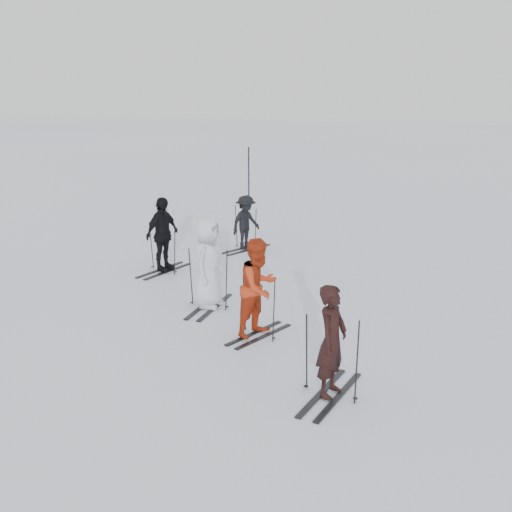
{
  "coord_description": "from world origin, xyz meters",
  "views": [
    {
      "loc": [
        3.91,
        -11.74,
        4.72
      ],
      "look_at": [
        0.0,
        1.0,
        1.0
      ],
      "focal_mm": 45.0,
      "sensor_mm": 36.0,
      "label": 1
    }
  ],
  "objects_px": {
    "skier_grey": "(208,264)",
    "piste_marker": "(249,178)",
    "skier_uphill_left": "(162,235)",
    "skier_near_dark": "(332,343)",
    "skier_uphill_far": "(246,223)",
    "skier_red": "(259,289)"
  },
  "relations": [
    {
      "from": "skier_uphill_far",
      "to": "skier_uphill_left",
      "type": "bearing_deg",
      "value": -179.5
    },
    {
      "from": "skier_red",
      "to": "skier_grey",
      "type": "bearing_deg",
      "value": 74.64
    },
    {
      "from": "skier_near_dark",
      "to": "skier_red",
      "type": "height_order",
      "value": "skier_red"
    },
    {
      "from": "skier_uphill_left",
      "to": "piste_marker",
      "type": "bearing_deg",
      "value": 19.82
    },
    {
      "from": "skier_grey",
      "to": "piste_marker",
      "type": "height_order",
      "value": "piste_marker"
    },
    {
      "from": "skier_grey",
      "to": "skier_uphill_left",
      "type": "relative_size",
      "value": 1.03
    },
    {
      "from": "skier_red",
      "to": "skier_uphill_left",
      "type": "height_order",
      "value": "skier_red"
    },
    {
      "from": "skier_grey",
      "to": "skier_uphill_far",
      "type": "height_order",
      "value": "skier_grey"
    },
    {
      "from": "skier_grey",
      "to": "piste_marker",
      "type": "distance_m",
      "value": 10.69
    },
    {
      "from": "skier_uphill_far",
      "to": "piste_marker",
      "type": "height_order",
      "value": "piste_marker"
    },
    {
      "from": "skier_near_dark",
      "to": "skier_grey",
      "type": "height_order",
      "value": "skier_grey"
    },
    {
      "from": "skier_uphill_far",
      "to": "piste_marker",
      "type": "relative_size",
      "value": 0.67
    },
    {
      "from": "skier_grey",
      "to": "skier_uphill_far",
      "type": "relative_size",
      "value": 1.26
    },
    {
      "from": "skier_uphill_far",
      "to": "skier_near_dark",
      "type": "bearing_deg",
      "value": -126.22
    },
    {
      "from": "skier_red",
      "to": "piste_marker",
      "type": "bearing_deg",
      "value": 42.13
    },
    {
      "from": "skier_near_dark",
      "to": "piste_marker",
      "type": "bearing_deg",
      "value": 34.04
    },
    {
      "from": "piste_marker",
      "to": "skier_uphill_left",
      "type": "bearing_deg",
      "value": -87.36
    },
    {
      "from": "skier_uphill_far",
      "to": "piste_marker",
      "type": "distance_m",
      "value": 5.92
    },
    {
      "from": "skier_near_dark",
      "to": "skier_grey",
      "type": "distance_m",
      "value": 4.49
    },
    {
      "from": "skier_uphill_left",
      "to": "skier_near_dark",
      "type": "bearing_deg",
      "value": -117.91
    },
    {
      "from": "skier_near_dark",
      "to": "skier_red",
      "type": "bearing_deg",
      "value": 53.1
    },
    {
      "from": "skier_red",
      "to": "skier_uphill_left",
      "type": "relative_size",
      "value": 1.0
    }
  ]
}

